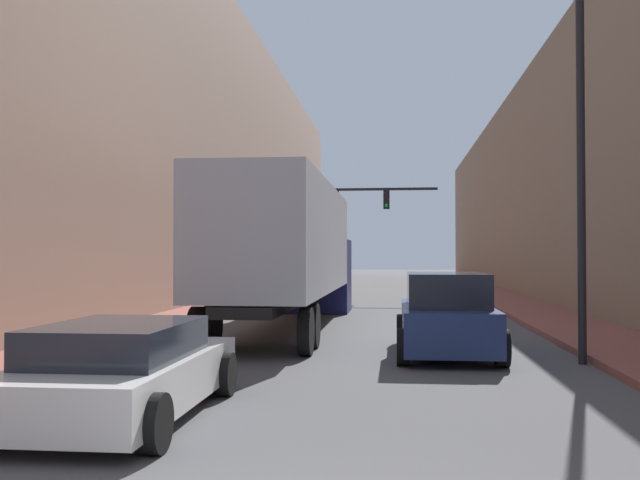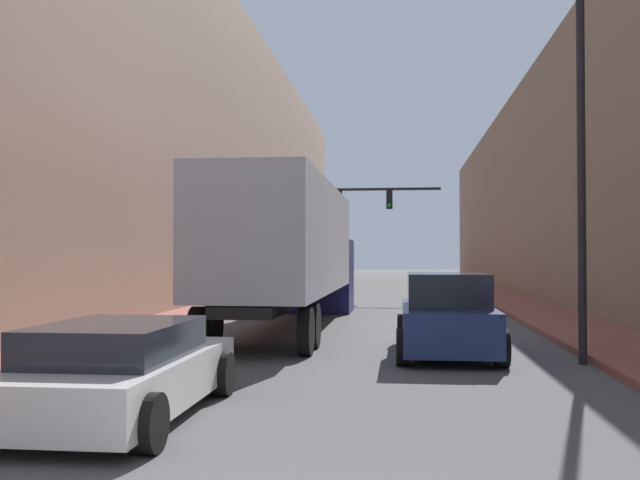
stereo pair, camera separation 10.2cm
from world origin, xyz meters
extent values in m
cube|color=brown|center=(5.78, 30.00, 0.07)|extent=(2.39, 80.00, 0.15)
cube|color=brown|center=(-5.78, 30.00, 0.07)|extent=(2.39, 80.00, 0.15)
cube|color=#846B56|center=(9.98, 30.00, 5.39)|extent=(6.00, 80.00, 10.78)
cube|color=#997A66|center=(-9.98, 30.00, 7.37)|extent=(6.00, 80.00, 14.74)
cube|color=#B2B7C1|center=(-2.08, 14.84, 2.52)|extent=(2.59, 11.32, 2.85)
cube|color=black|center=(-2.08, 14.84, 0.95)|extent=(1.29, 11.32, 0.24)
cube|color=navy|center=(-2.08, 21.75, 1.32)|extent=(2.59, 2.50, 2.63)
cylinder|color=black|center=(-3.22, 10.38, 0.50)|extent=(0.25, 1.00, 1.00)
cylinder|color=black|center=(-0.94, 10.38, 0.50)|extent=(0.25, 1.00, 1.00)
cylinder|color=black|center=(-3.22, 11.58, 0.50)|extent=(0.25, 1.00, 1.00)
cylinder|color=black|center=(-0.94, 11.58, 0.50)|extent=(0.25, 1.00, 1.00)
cylinder|color=black|center=(-3.22, 21.75, 0.50)|extent=(0.25, 1.00, 1.00)
cylinder|color=black|center=(-0.94, 21.75, 0.50)|extent=(0.25, 1.00, 1.00)
cube|color=silver|center=(-2.53, 4.61, 0.48)|extent=(1.85, 4.39, 0.61)
cube|color=#1E232D|center=(-2.53, 4.39, 1.01)|extent=(1.63, 2.41, 0.44)
cylinder|color=black|center=(-3.46, 6.11, 0.32)|extent=(0.25, 0.64, 0.64)
cylinder|color=black|center=(-1.61, 6.11, 0.32)|extent=(0.25, 0.64, 0.64)
cylinder|color=black|center=(-1.61, 3.02, 0.32)|extent=(0.25, 0.64, 0.64)
cube|color=navy|center=(1.95, 10.92, 0.61)|extent=(1.81, 4.47, 0.83)
cube|color=#1E232D|center=(1.95, 10.70, 1.37)|extent=(1.59, 2.46, 0.68)
cylinder|color=black|center=(1.05, 12.46, 0.35)|extent=(0.25, 0.70, 0.70)
cylinder|color=black|center=(2.86, 12.46, 0.35)|extent=(0.25, 0.70, 0.70)
cylinder|color=black|center=(1.05, 9.29, 0.35)|extent=(0.25, 0.70, 0.70)
cylinder|color=black|center=(2.86, 9.29, 0.35)|extent=(0.25, 0.70, 0.70)
cylinder|color=black|center=(-4.44, 30.23, 2.78)|extent=(0.20, 0.20, 5.57)
cube|color=black|center=(-0.77, 30.23, 5.27)|extent=(7.34, 0.12, 0.12)
cube|color=black|center=(-1.99, 30.23, 4.76)|extent=(0.30, 0.24, 0.90)
sphere|color=red|center=(-1.99, 30.09, 4.76)|extent=(0.18, 0.18, 0.18)
cube|color=black|center=(0.45, 30.23, 4.76)|extent=(0.30, 0.24, 0.90)
sphere|color=green|center=(0.45, 30.09, 4.48)|extent=(0.18, 0.18, 0.18)
cylinder|color=black|center=(4.44, 9.84, 3.75)|extent=(0.16, 0.16, 7.49)
camera|label=1|loc=(0.92, -4.20, 2.07)|focal=40.00mm
camera|label=2|loc=(1.02, -4.19, 2.07)|focal=40.00mm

